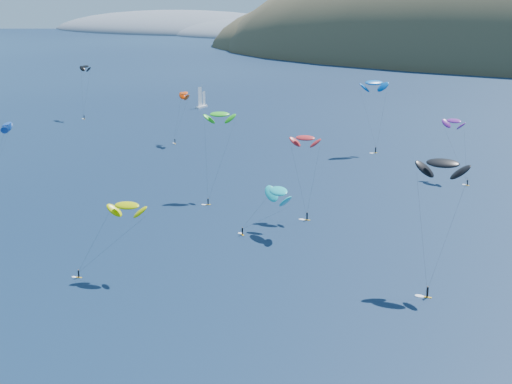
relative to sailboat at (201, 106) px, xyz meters
The scene contains 12 objects.
headland 633.80m from the sailboat, 123.49° to the left, with size 460.00×250.00×60.00m.
sailboat is the anchor object (origin of this frame).
kitesurfer_1 79.30m from the sailboat, 61.15° to the right, with size 8.09×9.11×19.80m.
kitesurfer_2 202.38m from the sailboat, 60.84° to the right, with size 11.80×10.08×15.89m.
kitesurfer_3 147.77m from the sailboat, 54.81° to the right, with size 8.79×15.28×24.00m.
kitesurfer_4 115.14m from the sailboat, 25.72° to the right, with size 10.27×10.84×26.22m.
kitesurfer_5 180.53m from the sailboat, 51.28° to the right, with size 12.19×11.21×12.54m.
kitesurfer_6 153.20m from the sailboat, 27.96° to the right, with size 11.78×11.09×18.87m.
kitesurfer_7 215.07m from the sailboat, 44.81° to the right, with size 9.76×12.10×25.54m.
kitesurfer_9 168.66m from the sailboat, 48.14° to the right, with size 7.85×7.50×21.10m.
kitesurfer_10 147.98m from the sailboat, 77.91° to the right, with size 7.27×12.19×20.30m.
kitesurfer_12 57.63m from the sailboat, 122.98° to the right, with size 7.75×7.97×23.82m.
Camera 1 is at (87.69, -57.05, 53.73)m, focal length 50.00 mm.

